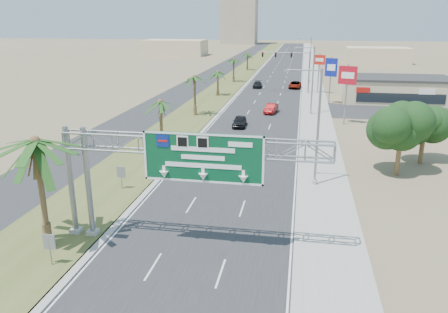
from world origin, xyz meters
The scene contains 30 objects.
road centered at (0.00, 110.00, 0.01)m, with size 12.00×300.00×0.02m, color #28282B.
sidewalk_right centered at (8.50, 110.00, 0.05)m, with size 4.00×300.00×0.10m, color #9E9B93.
median_grass centered at (-10.00, 110.00, 0.06)m, with size 7.00×300.00×0.12m, color #4B5B28.
opposing_road centered at (-17.00, 110.00, 0.01)m, with size 8.00×300.00×0.02m, color #28282B.
sign_gantry centered at (-1.06, 9.93, 6.06)m, with size 16.75×1.24×7.50m.
palm_near centered at (-9.20, 8.00, 6.93)m, with size 5.70×5.70×8.35m.
palm_row_b centered at (-9.50, 32.00, 4.90)m, with size 3.99×3.99×5.95m.
palm_row_c centered at (-9.50, 48.00, 5.66)m, with size 3.99×3.99×6.75m.
palm_row_d centered at (-9.50, 66.00, 4.42)m, with size 3.99×3.99×5.45m.
palm_row_e centered at (-9.50, 85.00, 5.09)m, with size 3.99×3.99×6.15m.
palm_row_f centered at (-9.50, 110.00, 4.71)m, with size 3.99×3.99×5.75m.
streetlight_near centered at (7.30, 22.00, 4.69)m, with size 3.27×0.44×10.00m.
streetlight_mid centered at (7.30, 52.00, 4.69)m, with size 3.27×0.44×10.00m.
streetlight_far centered at (7.30, 88.00, 4.69)m, with size 3.27×0.44×10.00m.
signal_mast centered at (5.17, 71.97, 4.85)m, with size 10.28×0.71×8.00m.
store_building centered at (22.00, 66.00, 2.00)m, with size 18.00×10.00×4.00m, color #CBB289.
oak_near centered at (15.00, 26.00, 4.53)m, with size 4.50×4.50×6.80m.
oak_far centered at (18.00, 30.00, 3.82)m, with size 3.50×3.50×5.60m.
median_signback_a centered at (-7.80, 6.00, 1.45)m, with size 0.75×0.08×2.08m.
median_signback_b centered at (-8.50, 18.00, 1.45)m, with size 0.75×0.08×2.08m.
tower_distant centered at (-32.00, 250.00, 17.50)m, with size 20.00×16.00×35.00m, color tan.
building_distant_left centered at (-45.00, 160.00, 3.00)m, with size 24.00×14.00×6.00m, color #CBB289.
building_distant_right centered at (30.00, 140.00, 2.50)m, with size 20.00×12.00×5.00m, color #CBB289.
car_left_lane centered at (-2.00, 42.31, 0.72)m, with size 1.70×4.23×1.44m, color black.
car_mid_lane centered at (1.50, 52.08, 0.71)m, with size 1.50×4.31×1.42m, color maroon.
car_right_lane centered at (4.54, 78.26, 0.70)m, with size 2.33×5.06×1.40m, color gray.
car_far centered at (-3.27, 77.67, 0.64)m, with size 1.79×4.41×1.28m, color black.
pole_sign_red_near centered at (11.90, 46.26, 6.27)m, with size 2.36×1.09×8.08m.
pole_sign_blue centered at (10.62, 61.53, 5.81)m, with size 1.96×1.05×7.83m.
pole_sign_red_far centered at (9.00, 72.24, 5.92)m, with size 2.17×1.01×7.55m.
Camera 1 is at (5.98, -14.22, 13.74)m, focal length 35.00 mm.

